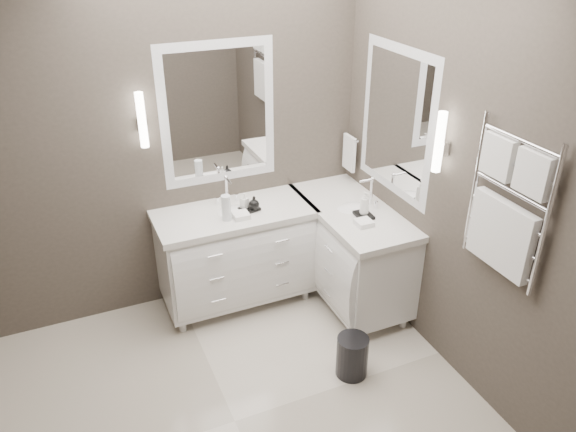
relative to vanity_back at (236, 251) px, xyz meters
name	(u,v)px	position (x,y,z in m)	size (l,w,h in m)	color
floor	(235,422)	(-0.45, -1.23, -0.49)	(3.20, 3.00, 0.01)	beige
wall_back	(161,147)	(-0.45, 0.28, 0.86)	(3.20, 0.01, 2.70)	#433C35
wall_right	(466,189)	(1.15, -1.23, 0.86)	(0.01, 3.00, 2.70)	#433C35
vanity_back	(236,251)	(0.00, 0.00, 0.00)	(1.24, 0.59, 0.97)	white
vanity_right	(350,247)	(0.88, -0.33, 0.00)	(0.59, 1.24, 0.97)	white
mirror_back	(218,114)	(0.00, 0.26, 1.06)	(0.90, 0.02, 1.10)	white
mirror_right	(396,122)	(1.14, -0.43, 1.06)	(0.02, 0.90, 1.10)	white
sconce_back	(142,121)	(-0.58, 0.20, 1.11)	(0.06, 0.06, 0.40)	white
sconce_right	(439,143)	(1.08, -1.01, 1.11)	(0.06, 0.06, 0.40)	white
towel_bar_corner	(349,152)	(1.09, 0.13, 0.63)	(0.03, 0.22, 0.30)	white
towel_ladder	(506,212)	(1.10, -1.63, 0.91)	(0.06, 0.58, 0.90)	white
waste_bin	(352,356)	(0.45, -1.14, -0.33)	(0.22, 0.22, 0.31)	black
amenity_tray_back	(249,209)	(0.11, -0.04, 0.38)	(0.15, 0.11, 0.02)	black
amenity_tray_right	(364,215)	(0.88, -0.49, 0.38)	(0.12, 0.15, 0.02)	black
water_bottle	(226,208)	(-0.09, -0.11, 0.46)	(0.07, 0.07, 0.20)	silver
soap_bottle_a	(244,201)	(0.08, -0.02, 0.45)	(0.05, 0.06, 0.12)	white
soap_bottle_b	(254,203)	(0.14, -0.07, 0.44)	(0.08, 0.08, 0.11)	black
soap_bottle_c	(365,203)	(0.88, -0.49, 0.48)	(0.07, 0.07, 0.18)	white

